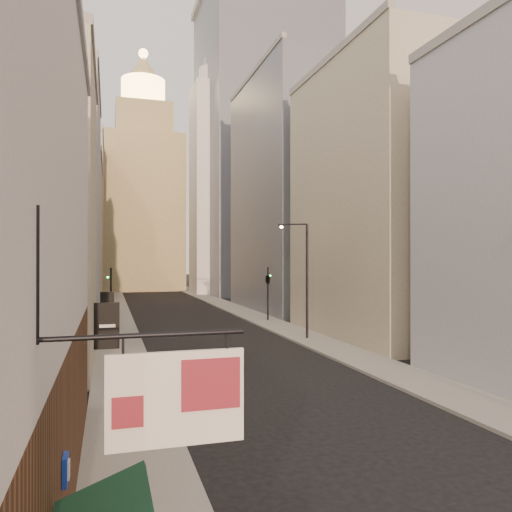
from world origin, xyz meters
The scene contains 14 objects.
sidewalk_left centered at (-6.50, 55.00, 0.07)m, with size 3.00×140.00×0.15m, color gray.
sidewalk_right centered at (6.50, 55.00, 0.07)m, with size 3.00×140.00×0.15m, color gray.
left_bldg_beige centered at (-12.00, 26.00, 8.00)m, with size 8.00×12.00×16.00m, color tan.
left_bldg_grey centered at (-12.00, 42.00, 10.00)m, with size 8.00×16.00×20.00m, color #9A999F.
left_bldg_tan centered at (-12.00, 60.00, 8.50)m, with size 8.00×18.00×17.00m, color #948256.
left_bldg_wingrid centered at (-12.00, 80.00, 12.00)m, with size 8.00×20.00×24.00m, color gray.
right_bldg_beige centered at (12.00, 30.00, 10.00)m, with size 8.00×16.00×20.00m, color tan.
right_bldg_wingrid centered at (12.00, 50.00, 13.00)m, with size 8.00×20.00×26.00m, color gray.
highrise centered at (18.00, 78.00, 25.66)m, with size 21.00×23.00×51.20m.
clock_tower centered at (-1.00, 92.00, 17.63)m, with size 14.00×14.00×44.90m.
white_tower centered at (10.00, 78.00, 18.61)m, with size 8.00×8.00×41.50m.
streetlamp_mid centered at (6.09, 30.13, 4.72)m, with size 2.04×1.00×8.27m.
traffic_light_left centered at (-7.03, 40.75, 3.43)m, with size 0.52×0.39×5.00m.
traffic_light_right centered at (6.78, 40.59, 3.92)m, with size 0.74×0.74×5.00m.
Camera 1 is at (-7.26, -2.81, 5.78)m, focal length 35.00 mm.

